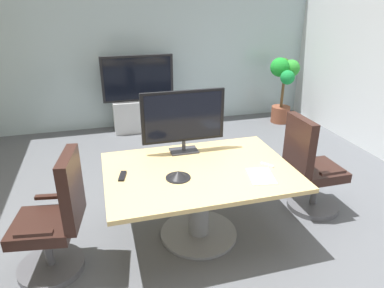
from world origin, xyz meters
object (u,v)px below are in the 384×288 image
(tv_monitor, at_px, (183,118))
(conference_phone, at_px, (178,175))
(office_chair_right, at_px, (310,173))
(remote_control, at_px, (122,176))
(wall_display_unit, at_px, (139,106))
(potted_plant, at_px, (284,82))
(conference_table, at_px, (199,187))
(office_chair_left, at_px, (55,225))

(tv_monitor, relative_size, conference_phone, 3.82)
(office_chair_right, bearing_deg, tv_monitor, 76.80)
(tv_monitor, xyz_separation_m, remote_control, (-0.66, -0.39, -0.35))
(office_chair_right, height_order, wall_display_unit, wall_display_unit)
(office_chair_right, distance_m, potted_plant, 2.94)
(conference_phone, relative_size, remote_control, 1.29)
(conference_table, distance_m, potted_plant, 3.72)
(conference_phone, bearing_deg, conference_table, 25.92)
(conference_table, distance_m, conference_phone, 0.34)
(office_chair_left, bearing_deg, remote_control, 115.96)
(remote_control, bearing_deg, office_chair_right, 15.98)
(office_chair_left, xyz_separation_m, remote_control, (0.59, 0.18, 0.29))
(tv_monitor, relative_size, potted_plant, 0.70)
(conference_phone, bearing_deg, wall_display_unit, 88.89)
(wall_display_unit, bearing_deg, tv_monitor, -87.31)
(tv_monitor, xyz_separation_m, conference_phone, (-0.19, -0.54, -0.33))
(wall_display_unit, bearing_deg, potted_plant, -6.08)
(office_chair_right, relative_size, remote_control, 6.41)
(office_chair_left, xyz_separation_m, office_chair_right, (2.56, 0.26, 0.00))
(potted_plant, relative_size, remote_control, 7.08)
(office_chair_left, bearing_deg, tv_monitor, 123.55)
(potted_plant, bearing_deg, conference_phone, -132.28)
(office_chair_left, bearing_deg, potted_plant, 137.37)
(conference_table, distance_m, office_chair_left, 1.29)
(wall_display_unit, bearing_deg, office_chair_left, -109.11)
(office_chair_right, distance_m, conference_phone, 1.55)
(office_chair_right, distance_m, remote_control, 2.00)
(conference_table, bearing_deg, potted_plant, 49.16)
(conference_table, relative_size, remote_control, 10.13)
(office_chair_left, relative_size, remote_control, 6.41)
(office_chair_right, distance_m, tv_monitor, 1.50)
(office_chair_left, distance_m, wall_display_unit, 3.41)
(tv_monitor, distance_m, conference_phone, 0.66)
(conference_table, xyz_separation_m, office_chair_right, (1.28, 0.12, -0.08))
(office_chair_right, height_order, conference_phone, office_chair_right)
(office_chair_left, height_order, wall_display_unit, wall_display_unit)
(conference_phone, bearing_deg, potted_plant, 47.72)
(tv_monitor, bearing_deg, remote_control, -149.27)
(office_chair_right, height_order, remote_control, office_chair_right)
(conference_table, bearing_deg, office_chair_right, 5.33)
(potted_plant, distance_m, conference_phone, 3.95)
(tv_monitor, distance_m, remote_control, 0.84)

